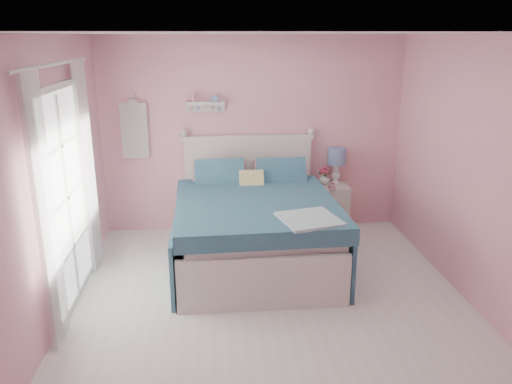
{
  "coord_description": "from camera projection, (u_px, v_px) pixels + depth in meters",
  "views": [
    {
      "loc": [
        -0.53,
        -4.33,
        2.59
      ],
      "look_at": [
        -0.05,
        1.2,
        0.84
      ],
      "focal_mm": 35.0,
      "sensor_mm": 36.0,
      "label": 1
    }
  ],
  "objects": [
    {
      "name": "hanging_dress",
      "position": [
        134.0,
        131.0,
        6.45
      ],
      "size": [
        0.34,
        0.03,
        0.72
      ],
      "primitive_type": "cube",
      "color": "white",
      "rests_on": "room_shell"
    },
    {
      "name": "nightstand",
      "position": [
        330.0,
        208.0,
        6.82
      ],
      "size": [
        0.45,
        0.45,
        0.65
      ],
      "color": "beige",
      "rests_on": "floor"
    },
    {
      "name": "teacup",
      "position": [
        332.0,
        186.0,
        6.56
      ],
      "size": [
        0.11,
        0.11,
        0.07
      ],
      "primitive_type": "imported",
      "rotation": [
        0.0,
        0.0,
        -0.24
      ],
      "color": "#C9878F",
      "rests_on": "nightstand"
    },
    {
      "name": "roses",
      "position": [
        324.0,
        171.0,
        6.69
      ],
      "size": [
        0.14,
        0.11,
        0.12
      ],
      "color": "#CF4768",
      "rests_on": "vase"
    },
    {
      "name": "french_door",
      "position": [
        66.0,
        198.0,
        4.83
      ],
      "size": [
        0.04,
        1.32,
        2.16
      ],
      "color": "silver",
      "rests_on": "floor"
    },
    {
      "name": "curtain_near",
      "position": [
        46.0,
        214.0,
        4.09
      ],
      "size": [
        0.04,
        0.4,
        2.32
      ],
      "primitive_type": "cube",
      "color": "white",
      "rests_on": "floor"
    },
    {
      "name": "bed",
      "position": [
        255.0,
        227.0,
        5.86
      ],
      "size": [
        1.84,
        2.29,
        1.31
      ],
      "rotation": [
        0.0,
        0.0,
        0.04
      ],
      "color": "silver",
      "rests_on": "floor"
    },
    {
      "name": "curtain_far",
      "position": [
        88.0,
        168.0,
        5.51
      ],
      "size": [
        0.04,
        0.4,
        2.32
      ],
      "primitive_type": "cube",
      "color": "white",
      "rests_on": "floor"
    },
    {
      "name": "wall_shelf",
      "position": [
        205.0,
        104.0,
        6.44
      ],
      "size": [
        0.5,
        0.15,
        0.25
      ],
      "color": "silver",
      "rests_on": "room_shell"
    },
    {
      "name": "table_lamp",
      "position": [
        337.0,
        159.0,
        6.71
      ],
      "size": [
        0.24,
        0.24,
        0.48
      ],
      "color": "white",
      "rests_on": "nightstand"
    },
    {
      "name": "floor",
      "position": [
        272.0,
        309.0,
        4.93
      ],
      "size": [
        4.5,
        4.5,
        0.0
      ],
      "primitive_type": "plane",
      "color": "silver",
      "rests_on": "ground"
    },
    {
      "name": "vase",
      "position": [
        324.0,
        179.0,
        6.73
      ],
      "size": [
        0.18,
        0.18,
        0.15
      ],
      "primitive_type": "imported",
      "rotation": [
        0.0,
        0.0,
        -0.26
      ],
      "color": "silver",
      "rests_on": "nightstand"
    },
    {
      "name": "room_shell",
      "position": [
        273.0,
        152.0,
        4.45
      ],
      "size": [
        4.5,
        4.5,
        4.5
      ],
      "color": "pink",
      "rests_on": "floor"
    }
  ]
}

